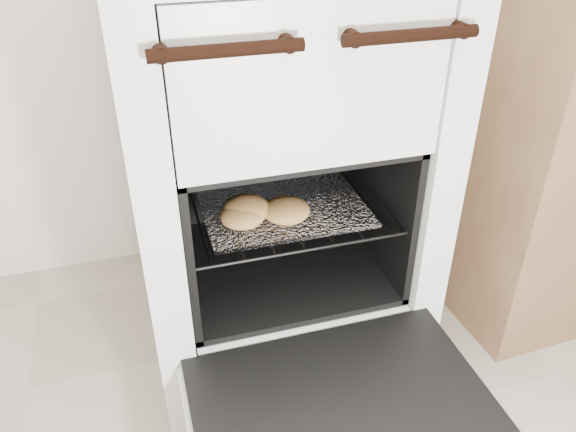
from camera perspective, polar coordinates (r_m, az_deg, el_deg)
The scene contains 5 objects.
stove at distance 1.41m, azimuth -1.90°, elevation 5.30°, with size 0.67×0.75×1.03m.
oven_door at distance 1.16m, azimuth 6.00°, elevation -19.76°, with size 0.60×0.47×0.04m.
oven_rack at distance 1.38m, azimuth -1.06°, elevation 1.66°, with size 0.49×0.47×0.01m.
foil_sheet at distance 1.35m, azimuth -0.81°, elevation 1.45°, with size 0.38×0.34×0.01m, color white.
baked_rolls at distance 1.26m, azimuth -3.07°, elevation 0.48°, with size 0.23×0.17×0.05m.
Camera 1 is at (-0.31, -0.10, 1.13)m, focal length 35.00 mm.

